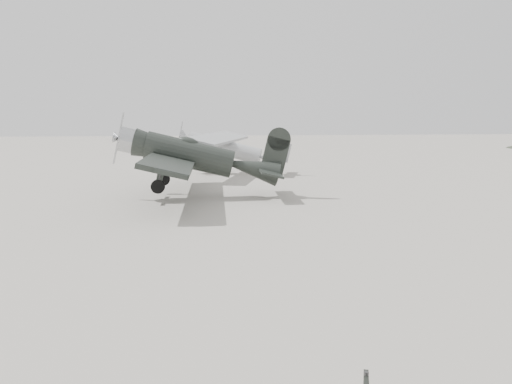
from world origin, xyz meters
TOP-DOWN VIEW (x-y plane):
  - ground at (0.00, 0.00)m, footprint 160.00×160.00m
  - lowwing_monoplane at (-0.73, 8.73)m, footprint 8.59×11.94m
  - highwing_monoplane at (1.41, 18.65)m, footprint 8.02×11.17m

SIDE VIEW (x-z plane):
  - ground at x=0.00m, z-range 0.00..0.00m
  - highwing_monoplane at x=1.41m, z-range 0.40..3.57m
  - lowwing_monoplane at x=-0.73m, z-range 0.11..3.98m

